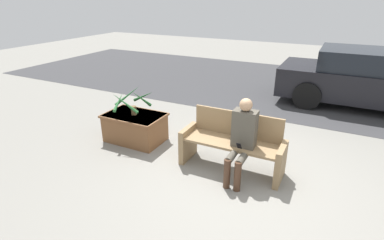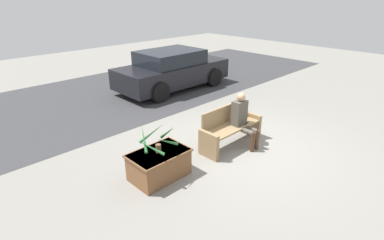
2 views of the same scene
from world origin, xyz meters
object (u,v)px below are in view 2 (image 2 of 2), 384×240
person_seated (243,118)px  parked_car (172,70)px  bench (230,128)px  potted_plant (157,140)px  planter_box (159,164)px

person_seated → parked_car: (1.82, 4.59, 0.02)m
bench → potted_plant: size_ratio=2.20×
bench → planter_box: (-2.04, 0.10, -0.15)m
planter_box → parked_car: parked_car is taller
parked_car → person_seated: bearing=-111.7°
potted_plant → person_seated: bearing=-7.6°
planter_box → potted_plant: (-0.03, -0.00, 0.53)m
parked_car → bench: bearing=-114.8°
bench → parked_car: 4.84m
potted_plant → parked_car: size_ratio=0.18×
person_seated → potted_plant: person_seated is taller
person_seated → potted_plant: size_ratio=1.68×
bench → person_seated: person_seated is taller
bench → person_seated: (0.21, -0.20, 0.26)m
bench → potted_plant: (-2.08, 0.10, 0.38)m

